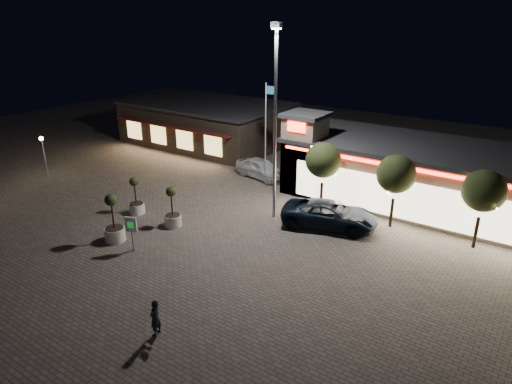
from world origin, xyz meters
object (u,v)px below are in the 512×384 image
Objects in this scene: pickup_truck at (329,215)px; white_sedan at (261,168)px; planter_left at (136,202)px; planter_mid at (114,227)px; pedestrian at (155,318)px; valet_sign at (131,228)px.

pickup_truck is 10.28m from white_sedan.
planter_mid is at bearing -60.14° from planter_left.
pedestrian is 0.56× the size of planter_mid.
pickup_truck is 12.24m from valet_sign.
pickup_truck is at bearing -110.11° from white_sedan.
pedestrian is at bearing 158.04° from pickup_truck.
pickup_truck is at bearing 49.76° from valet_sign.
planter_left is at bearing -139.06° from pedestrian.
white_sedan is (-8.82, 5.29, -0.02)m from pickup_truck.
pickup_truck reaches higher than white_sedan.
planter_left is (-2.96, -10.87, -0.00)m from white_sedan.
planter_mid is at bearing -172.97° from white_sedan.
pedestrian reaches higher than pickup_truck.
pedestrian is (7.44, -19.08, 0.02)m from white_sedan.
pickup_truck is 3.59× the size of pedestrian.
white_sedan is 1.82× the size of planter_left.
planter_mid is 1.42× the size of valet_sign.
valet_sign reaches higher than pickup_truck.
valet_sign is at bearing -135.19° from pedestrian.
planter_left is at bearing 119.86° from planter_mid.
pedestrian reaches higher than white_sedan.
valet_sign is (3.89, -3.75, 0.67)m from planter_left.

